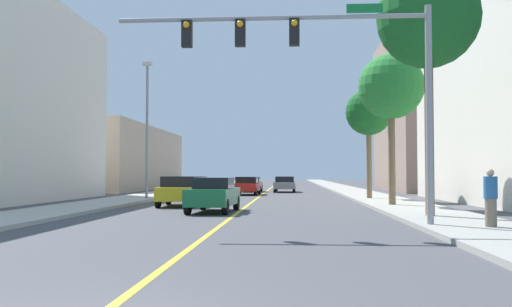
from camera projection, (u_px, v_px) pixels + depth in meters
name	position (u px, v px, depth m)	size (l,w,h in m)	color
ground	(265.00, 193.00, 47.18)	(192.00, 192.00, 0.00)	#47474C
sidewalk_left	(177.00, 192.00, 47.67)	(3.32, 168.00, 0.15)	#B2ADA3
sidewalk_right	(354.00, 192.00, 46.70)	(3.32, 168.00, 0.15)	#9E9B93
lane_marking_center	(265.00, 193.00, 47.18)	(0.16, 144.00, 0.01)	yellow
building_left_far	(99.00, 159.00, 57.20)	(12.31, 25.24, 6.38)	tan
building_right_far	(470.00, 112.00, 52.56)	(15.82, 17.23, 15.18)	gray
traffic_signal_mast	(323.00, 59.00, 16.72)	(9.63, 0.36, 6.70)	gray
street_lamp	(147.00, 123.00, 33.40)	(0.56, 0.28, 8.34)	gray
palm_near	(428.00, 19.00, 19.97)	(3.72, 3.72, 9.08)	brown
palm_mid	(391.00, 88.00, 26.87)	(3.22, 3.22, 7.40)	brown
palm_far	(369.00, 113.00, 33.81)	(2.87, 2.87, 6.74)	brown
car_black	(251.00, 184.00, 49.13)	(1.86, 4.02, 1.35)	black
car_green	(214.00, 194.00, 23.54)	(1.93, 4.23, 1.48)	#196638
car_silver	(194.00, 186.00, 37.87)	(1.81, 4.28, 1.45)	#BCBCC1
car_yellow	(181.00, 191.00, 27.77)	(2.13, 4.04, 1.51)	gold
car_red	(247.00, 186.00, 42.33)	(1.93, 4.52, 1.40)	red
car_gray	(285.00, 184.00, 48.46)	(1.91, 4.51, 1.38)	slate
pedestrian	(491.00, 198.00, 15.57)	(0.38, 0.38, 1.65)	#726651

